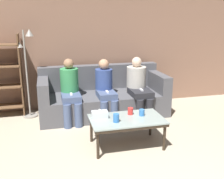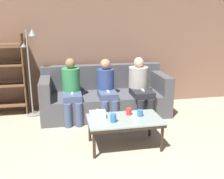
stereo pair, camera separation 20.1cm
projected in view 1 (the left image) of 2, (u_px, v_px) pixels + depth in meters
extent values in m
cube|color=#8C6651|center=(97.00, 42.00, 5.16)|extent=(12.00, 0.06, 2.60)
cube|color=#515156|center=(103.00, 104.00, 4.89)|extent=(2.31, 0.94, 0.41)
cube|color=#515156|center=(99.00, 77.00, 5.12)|extent=(2.31, 0.20, 0.47)
cube|color=#515156|center=(43.00, 88.00, 4.54)|extent=(0.18, 0.94, 0.33)
cube|color=#515156|center=(157.00, 81.00, 5.04)|extent=(0.18, 0.94, 0.33)
cube|color=#8C9E99|center=(127.00, 119.00, 3.63)|extent=(1.02, 0.60, 0.02)
cube|color=#2D2319|center=(127.00, 121.00, 3.64)|extent=(1.00, 0.58, 0.04)
cylinder|color=#2D2319|center=(98.00, 146.00, 3.35)|extent=(0.04, 0.04, 0.36)
cylinder|color=#2D2319|center=(164.00, 138.00, 3.57)|extent=(0.04, 0.04, 0.36)
cylinder|color=#2D2319|center=(91.00, 130.00, 3.81)|extent=(0.04, 0.04, 0.36)
cylinder|color=#2D2319|center=(150.00, 124.00, 4.03)|extent=(0.04, 0.04, 0.36)
cylinder|color=red|center=(130.00, 111.00, 3.76)|extent=(0.08, 0.08, 0.10)
cylinder|color=#3372BF|center=(116.00, 118.00, 3.49)|extent=(0.08, 0.08, 0.12)
cylinder|color=#3372BF|center=(142.00, 113.00, 3.72)|extent=(0.08, 0.08, 0.09)
cube|color=silver|center=(100.00, 115.00, 3.63)|extent=(0.22, 0.12, 0.10)
sphere|color=white|center=(100.00, 110.00, 3.61)|extent=(0.04, 0.04, 0.04)
cube|color=brown|center=(21.00, 75.00, 4.75)|extent=(0.02, 0.32, 1.49)
cylinder|color=gray|center=(30.00, 116.00, 4.83)|extent=(0.26, 0.26, 0.02)
cylinder|color=gray|center=(27.00, 75.00, 4.63)|extent=(0.03, 0.03, 1.56)
cone|color=gray|center=(29.00, 33.00, 4.45)|extent=(0.14, 0.14, 0.12)
cone|color=gray|center=(19.00, 44.00, 4.50)|extent=(0.12, 0.12, 0.10)
cylinder|color=#47567A|center=(68.00, 116.00, 4.28)|extent=(0.13, 0.13, 0.41)
cylinder|color=#47567A|center=(78.00, 115.00, 4.32)|extent=(0.13, 0.13, 0.41)
cube|color=#47567A|center=(71.00, 97.00, 4.43)|extent=(0.32, 0.43, 0.10)
cylinder|color=#388E51|center=(69.00, 83.00, 4.58)|extent=(0.32, 0.32, 0.50)
sphere|color=#997051|center=(69.00, 64.00, 4.49)|extent=(0.17, 0.17, 0.17)
cube|color=white|center=(71.00, 94.00, 4.38)|extent=(0.04, 0.12, 0.02)
cylinder|color=#47567A|center=(104.00, 113.00, 4.43)|extent=(0.13, 0.13, 0.41)
cylinder|color=#47567A|center=(114.00, 112.00, 4.47)|extent=(0.13, 0.13, 0.41)
cube|color=#47567A|center=(107.00, 95.00, 4.58)|extent=(0.31, 0.42, 0.10)
cylinder|color=#334784|center=(104.00, 82.00, 4.73)|extent=(0.31, 0.31, 0.46)
sphere|color=tan|center=(104.00, 64.00, 4.64)|extent=(0.18, 0.18, 0.18)
cube|color=white|center=(107.00, 92.00, 4.52)|extent=(0.04, 0.12, 0.02)
cylinder|color=#28282D|center=(140.00, 111.00, 4.52)|extent=(0.13, 0.13, 0.41)
cylinder|color=#28282D|center=(149.00, 110.00, 4.57)|extent=(0.13, 0.13, 0.41)
cube|color=#28282D|center=(140.00, 93.00, 4.70)|extent=(0.36, 0.48, 0.10)
cylinder|color=#B7B2A8|center=(136.00, 79.00, 4.87)|extent=(0.36, 0.36, 0.48)
sphere|color=beige|center=(137.00, 62.00, 4.78)|extent=(0.18, 0.18, 0.18)
cube|color=white|center=(141.00, 90.00, 4.64)|extent=(0.04, 0.12, 0.02)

